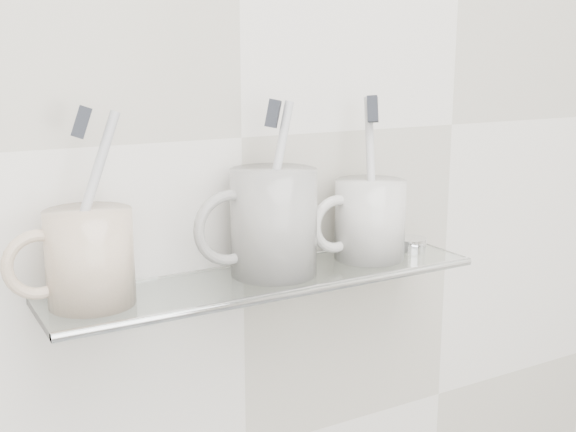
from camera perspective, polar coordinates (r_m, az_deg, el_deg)
wall_back at (r=0.84m, az=-3.69°, el=6.20°), size 2.50×0.00×2.50m
shelf_glass at (r=0.82m, az=-1.62°, el=-5.03°), size 0.50×0.12×0.01m
shelf_rail at (r=0.77m, az=0.36°, el=-6.13°), size 0.50×0.01×0.01m
bracket_left at (r=0.79m, az=-16.89°, el=-6.96°), size 0.02×0.03×0.02m
bracket_right at (r=0.97m, az=8.11°, el=-3.00°), size 0.02×0.03×0.02m
mug_left at (r=0.74m, az=-15.37°, el=-3.19°), size 0.10×0.10×0.10m
mug_left_handle at (r=0.73m, az=-19.10°, el=-3.65°), size 0.07×0.01×0.07m
toothbrush_left at (r=0.73m, az=-15.62°, el=0.84°), size 0.08×0.01×0.18m
bristles_left at (r=0.71m, az=-16.00°, el=7.14°), size 0.03×0.02×0.03m
mug_center at (r=0.81m, az=-1.14°, el=-0.49°), size 0.11×0.11×0.12m
mug_center_handle at (r=0.78m, az=-4.65°, el=-0.94°), size 0.08×0.01×0.08m
toothbrush_center at (r=0.80m, az=-1.15°, el=2.37°), size 0.05×0.02×0.19m
bristles_center at (r=0.79m, az=-1.18°, el=8.09°), size 0.03×0.03×0.03m
mug_right at (r=0.88m, az=6.49°, el=-0.27°), size 0.09×0.09×0.10m
mug_right_handle at (r=0.85m, az=3.84°, el=-0.64°), size 0.07×0.01×0.07m
toothbrush_right at (r=0.87m, az=6.58°, el=3.13°), size 0.02×0.05×0.19m
bristles_right at (r=0.86m, az=6.71°, el=8.39°), size 0.02×0.03×0.03m
chrome_cap at (r=0.93m, az=9.62°, el=-2.22°), size 0.04×0.04×0.02m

